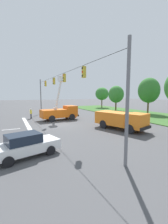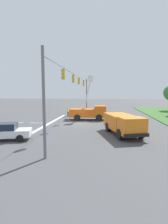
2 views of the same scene
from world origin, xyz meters
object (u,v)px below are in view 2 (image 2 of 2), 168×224
at_px(traffic_cone_foreground_right, 109,117).
at_px(utility_truck_bucket_lift, 89,111).
at_px(traffic_cone_mid_right, 85,113).
at_px(road_worker, 68,111).
at_px(traffic_cone_foreground_left, 14,131).
at_px(sedan_white, 6,132).
at_px(traffic_cone_near_bucket, 127,121).
at_px(utility_truck_support_near, 123,123).

bearing_deg(traffic_cone_foreground_right, utility_truck_bucket_lift, -70.73).
relative_size(traffic_cone_foreground_right, traffic_cone_mid_right, 1.13).
distance_m(road_worker, traffic_cone_foreground_left, 14.26).
xyz_separation_m(sedan_white, traffic_cone_foreground_right, (-14.02, 9.61, -0.47)).
height_order(utility_truck_bucket_lift, traffic_cone_foreground_left, utility_truck_bucket_lift).
xyz_separation_m(traffic_cone_mid_right, traffic_cone_near_bucket, (10.14, 7.08, 0.13)).
relative_size(sedan_white, traffic_cone_near_bucket, 5.58).
xyz_separation_m(utility_truck_bucket_lift, road_worker, (-3.33, -4.13, -0.36)).
distance_m(sedan_white, traffic_cone_near_bucket, 15.53).
xyz_separation_m(traffic_cone_foreground_left, traffic_cone_mid_right, (-17.70, 5.46, -0.04)).
xyz_separation_m(sedan_white, traffic_cone_near_bucket, (-9.83, 12.02, -0.38)).
distance_m(utility_truck_bucket_lift, traffic_cone_foreground_right, 3.54).
distance_m(utility_truck_bucket_lift, road_worker, 5.32).
distance_m(traffic_cone_foreground_right, traffic_cone_mid_right, 7.57).
bearing_deg(traffic_cone_near_bucket, traffic_cone_foreground_right, -150.13).
bearing_deg(road_worker, traffic_cone_foreground_right, 73.16).
bearing_deg(sedan_white, traffic_cone_foreground_left, -167.15).
distance_m(utility_truck_bucket_lift, utility_truck_support_near, 10.48).
relative_size(utility_truck_bucket_lift, traffic_cone_near_bucket, 8.43).
height_order(traffic_cone_foreground_right, traffic_cone_mid_right, traffic_cone_foreground_right).
relative_size(utility_truck_support_near, traffic_cone_mid_right, 11.17).
height_order(utility_truck_support_near, traffic_cone_near_bucket, utility_truck_support_near).
distance_m(sedan_white, traffic_cone_foreground_right, 17.01).
bearing_deg(traffic_cone_near_bucket, traffic_cone_mid_right, -145.10).
bearing_deg(utility_truck_support_near, sedan_white, -72.61).
bearing_deg(traffic_cone_foreground_right, road_worker, -106.84).
height_order(traffic_cone_foreground_left, traffic_cone_mid_right, traffic_cone_foreground_left).
relative_size(utility_truck_bucket_lift, sedan_white, 1.51).
bearing_deg(traffic_cone_foreground_right, sedan_white, -34.42).
distance_m(traffic_cone_foreground_left, traffic_cone_near_bucket, 14.64).
xyz_separation_m(road_worker, traffic_cone_near_bucket, (6.41, 9.73, -0.59)).
distance_m(traffic_cone_foreground_left, traffic_cone_foreground_right, 15.51).
bearing_deg(road_worker, traffic_cone_near_bucket, 56.64).
xyz_separation_m(traffic_cone_foreground_left, traffic_cone_foreground_right, (-11.75, 10.13, 0.01)).
relative_size(road_worker, traffic_cone_foreground_left, 2.70).
height_order(utility_truck_bucket_lift, traffic_cone_foreground_right, utility_truck_bucket_lift).
distance_m(utility_truck_bucket_lift, traffic_cone_foreground_left, 12.74).
bearing_deg(traffic_cone_foreground_left, road_worker, 168.65).
height_order(utility_truck_support_near, traffic_cone_foreground_right, utility_truck_support_near).
relative_size(utility_truck_bucket_lift, traffic_cone_mid_right, 11.77).
bearing_deg(utility_truck_support_near, road_worker, -146.52).
xyz_separation_m(utility_truck_support_near, sedan_white, (3.38, -10.79, -0.43)).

